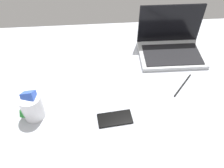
{
  "coord_description": "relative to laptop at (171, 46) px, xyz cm",
  "views": [
    {
      "loc": [
        -15.73,
        -57.14,
        99.11
      ],
      "look_at": [
        -10.18,
        13.3,
        24.0
      ],
      "focal_mm": 38.28,
      "sensor_mm": 36.0,
      "label": 1
    }
  ],
  "objects": [
    {
      "name": "snack_cup",
      "position": [
        -65.76,
        -35.77,
        1.48
      ],
      "size": [
        9.44,
        9.0,
        14.17
      ],
      "color": "silver",
      "rests_on": "bed_mattress"
    },
    {
      "name": "cell_phone",
      "position": [
        -32.73,
        -40.77,
        -4.01
      ],
      "size": [
        14.61,
        8.18,
        0.8
      ],
      "primitive_type": "cube",
      "rotation": [
        0.0,
        0.0,
        4.81
      ],
      "color": "black",
      "rests_on": "bed_mattress"
    },
    {
      "name": "laptop",
      "position": [
        0.0,
        0.0,
        0.0
      ],
      "size": [
        33.36,
        23.52,
        23.0
      ],
      "rotation": [
        0.0,
        0.0,
        -0.02
      ],
      "color": "#B7BABC",
      "rests_on": "bed_mattress"
    },
    {
      "name": "charger_cable",
      "position": [
        0.25,
        -24.5,
        -4.11
      ],
      "size": [
        11.63,
        13.21,
        0.6
      ],
      "primitive_type": "cube",
      "rotation": [
        0.0,
        0.0,
        0.85
      ],
      "color": "black",
      "rests_on": "bed_mattress"
    },
    {
      "name": "bed_mattress",
      "position": [
        -22.64,
        -39.85,
        -13.41
      ],
      "size": [
        180.0,
        140.0,
        18.0
      ],
      "primitive_type": "cube",
      "color": "#B7BCC6",
      "rests_on": "ground"
    }
  ]
}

